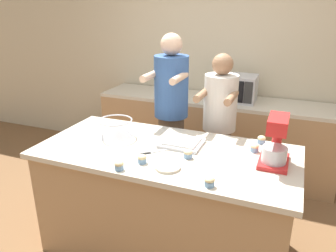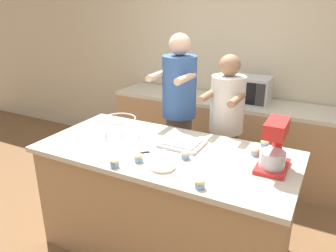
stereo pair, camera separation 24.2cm
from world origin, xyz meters
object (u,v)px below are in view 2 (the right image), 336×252
Objects in this scene: cupcake_1 at (200,183)px; cupcake_5 at (185,155)px; cupcake_2 at (255,151)px; cupcake_3 at (265,143)px; microwave_oven at (249,90)px; stand_mixer at (274,148)px; baking_tray at (182,143)px; person_right at (225,134)px; cupcake_0 at (139,157)px; knife at (151,152)px; small_plate at (162,167)px; cupcake_4 at (115,163)px; mixing_bowl at (119,126)px; person_left at (179,117)px.

cupcake_5 is at bearing 127.31° from cupcake_1.
cupcake_3 is at bearing 80.75° from cupcake_2.
microwave_oven is 6.94× the size of cupcake_1.
microwave_oven is at bearing 110.66° from stand_mixer.
baking_tray is 1.43m from microwave_oven.
person_right reaches higher than cupcake_0.
person_right reaches higher than knife.
stand_mixer is 5.41× the size of cupcake_0.
baking_tray reaches higher than knife.
baking_tray is at bearing 55.31° from knife.
stand_mixer is 1.97× the size of small_plate.
cupcake_4 is (-0.25, -0.55, 0.01)m from baking_tray.
cupcake_1 is at bearing -83.58° from microwave_oven.
cupcake_5 is (-0.46, -0.47, 0.00)m from cupcake_3.
cupcake_4 is at bearing -109.39° from person_right.
baking_tray is 0.61m from cupcake_4.
cupcake_2 is (0.40, -1.33, -0.12)m from microwave_oven.
cupcake_3 reaches higher than knife.
person_right is 24.14× the size of cupcake_1.
mixing_bowl is (-0.73, -0.66, 0.17)m from person_right.
microwave_oven is 1.39m from cupcake_2.
person_left is at bearing 121.52° from cupcake_1.
cupcake_5 is (0.45, -0.82, 0.04)m from person_left.
cupcake_1 is at bearing -106.66° from cupcake_2.
microwave_oven is (0.15, 1.41, 0.14)m from baking_tray.
cupcake_1 is 0.63m from cupcake_4.
mixing_bowl is 4.45× the size of cupcake_5.
baking_tray is 5.00× the size of cupcake_1.
person_right is 0.64m from baking_tray.
cupcake_4 reaches higher than small_plate.
microwave_oven is at bearing 79.31° from knife.
person_left is 0.70m from baking_tray.
mixing_bowl is at bearing 139.54° from cupcake_0.
stand_mixer reaches higher than cupcake_2.
mixing_bowl is (-1.29, 0.02, -0.07)m from stand_mixer.
stand_mixer is at bearing -33.20° from person_left.
stand_mixer is 5.41× the size of cupcake_5.
cupcake_4 is at bearing -101.69° from microwave_oven.
person_left is 1.10× the size of person_right.
cupcake_1 is at bearing -79.40° from person_right.
baking_tray is 5.00× the size of cupcake_0.
cupcake_3 is (0.03, 0.18, 0.00)m from cupcake_2.
baking_tray is at bearing 96.22° from small_plate.
cupcake_1 is 0.65m from cupcake_2.
knife is at bearing -169.85° from stand_mixer.
person_left is 1.09m from small_plate.
small_plate is at bearing -1.67° from cupcake_0.
person_right is 1.04m from small_plate.
person_left is 10.28× the size of knife.
cupcake_5 is at bearing 35.92° from cupcake_0.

